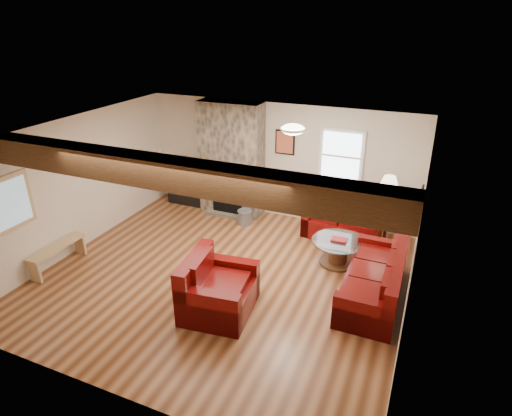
{
  "coord_description": "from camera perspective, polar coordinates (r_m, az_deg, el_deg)",
  "views": [
    {
      "loc": [
        2.98,
        -5.53,
        4.16
      ],
      "look_at": [
        0.47,
        0.4,
        1.22
      ],
      "focal_mm": 30.0,
      "sensor_mm": 36.0,
      "label": 1
    }
  ],
  "objects": [
    {
      "name": "chimney_breast",
      "position": [
        9.42,
        -3.31,
        6.33
      ],
      "size": [
        1.4,
        0.67,
        2.5
      ],
      "color": "#37322A",
      "rests_on": "floor"
    },
    {
      "name": "room",
      "position": [
        6.92,
        -4.89,
        -0.41
      ],
      "size": [
        8.0,
        8.0,
        8.0
      ],
      "color": "#5A3017",
      "rests_on": "ground"
    },
    {
      "name": "floor_lamp",
      "position": [
        7.99,
        17.25,
        2.56
      ],
      "size": [
        0.4,
        0.4,
        1.54
      ],
      "color": "tan",
      "rests_on": "floor"
    },
    {
      "name": "tv_cabinet",
      "position": [
        10.33,
        -8.88,
        1.95
      ],
      "size": [
        0.97,
        0.39,
        0.48
      ],
      "primitive_type": "cube",
      "color": "black",
      "rests_on": "floor"
    },
    {
      "name": "back_window",
      "position": [
        8.79,
        11.29,
        6.81
      ],
      "size": [
        0.9,
        0.08,
        1.1
      ],
      "primitive_type": null,
      "color": "white",
      "rests_on": "room"
    },
    {
      "name": "armchair_red",
      "position": [
        6.52,
        -4.97,
        -10.28
      ],
      "size": [
        1.09,
        1.21,
        0.89
      ],
      "primitive_type": null,
      "rotation": [
        0.0,
        0.0,
        1.69
      ],
      "color": "#440804",
      "rests_on": "floor"
    },
    {
      "name": "sofa_three",
      "position": [
        7.05,
        15.44,
        -8.74
      ],
      "size": [
        0.85,
        2.03,
        0.78
      ],
      "primitive_type": null,
      "rotation": [
        0.0,
        0.0,
        -1.57
      ],
      "color": "#440804",
      "rests_on": "floor"
    },
    {
      "name": "ceiling_dome",
      "position": [
        6.97,
        4.93,
        10.18
      ],
      "size": [
        0.4,
        0.4,
        0.18
      ],
      "primitive_type": null,
      "color": "white",
      "rests_on": "room"
    },
    {
      "name": "coal_bucket",
      "position": [
        9.23,
        -1.51,
        -1.17
      ],
      "size": [
        0.33,
        0.33,
        0.31
      ],
      "primitive_type": null,
      "color": "slate",
      "rests_on": "floor"
    },
    {
      "name": "coffee_table",
      "position": [
        7.89,
        10.87,
        -5.78
      ],
      "size": [
        0.96,
        0.96,
        0.5
      ],
      "color": "#402414",
      "rests_on": "floor"
    },
    {
      "name": "hatch_window",
      "position": [
        7.67,
        -30.57,
        0.28
      ],
      "size": [
        0.08,
        1.0,
        0.9
      ],
      "primitive_type": null,
      "color": "tan",
      "rests_on": "room"
    },
    {
      "name": "television",
      "position": [
        10.17,
        -9.04,
        4.3
      ],
      "size": [
        0.73,
        0.1,
        0.42
      ],
      "primitive_type": "imported",
      "color": "black",
      "rests_on": "tv_cabinet"
    },
    {
      "name": "pine_bench",
      "position": [
        8.44,
        -24.85,
        -5.87
      ],
      "size": [
        0.26,
        1.12,
        0.42
      ],
      "primitive_type": null,
      "color": "tan",
      "rests_on": "floor"
    },
    {
      "name": "loveseat",
      "position": [
        8.73,
        11.69,
        -1.51
      ],
      "size": [
        1.62,
        1.09,
        0.8
      ],
      "primitive_type": null,
      "rotation": [
        0.0,
        0.0,
        -0.15
      ],
      "color": "#440804",
      "rests_on": "floor"
    },
    {
      "name": "artwork_back",
      "position": [
        9.05,
        3.87,
        8.73
      ],
      "size": [
        0.42,
        0.06,
        0.52
      ],
      "primitive_type": null,
      "color": "black",
      "rests_on": "room"
    },
    {
      "name": "artwork_right",
      "position": [
        6.31,
        20.94,
        0.38
      ],
      "size": [
        0.06,
        0.55,
        0.42
      ],
      "primitive_type": null,
      "color": "black",
      "rests_on": "room"
    },
    {
      "name": "oak_beam",
      "position": [
        5.53,
        -11.26,
        4.53
      ],
      "size": [
        6.0,
        0.36,
        0.38
      ],
      "primitive_type": "cube",
      "color": "#331E0F",
      "rests_on": "room"
    }
  ]
}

